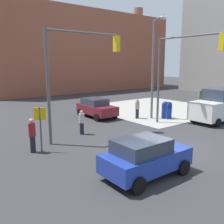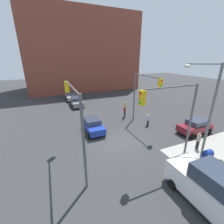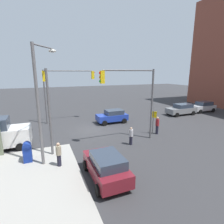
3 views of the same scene
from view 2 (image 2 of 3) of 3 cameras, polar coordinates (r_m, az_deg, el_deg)
ground_plane at (r=16.15m, az=2.32°, el=-11.09°), size 120.00×120.00×0.00m
building_brick_west at (r=45.55m, az=-11.58°, el=21.09°), size 16.00×28.00×19.16m
traffic_signal_nw_corner at (r=18.70m, az=11.81°, el=8.06°), size 5.20×0.36×6.50m
traffic_signal_se_corner at (r=11.15m, az=-13.98°, el=0.31°), size 6.35×0.36×6.50m
traffic_signal_ne_corner at (r=12.23m, az=22.55°, el=0.77°), size 0.36×5.32×6.50m
street_lamp_corner at (r=14.19m, az=32.66°, el=1.95°), size 1.66×2.31×8.00m
warning_sign_two_way at (r=21.38m, az=4.96°, el=1.61°), size 0.48×0.48×2.40m
mailbox_blue at (r=14.76m, az=32.47°, el=-14.35°), size 0.56×0.64×1.43m
sedan_gray at (r=28.08m, az=-13.42°, el=3.90°), size 4.48×2.02×1.62m
hatchback_silver at (r=32.53m, az=-15.45°, el=5.87°), size 4.10×2.02×1.62m
hatchback_maroon at (r=19.97m, az=29.14°, el=-4.76°), size 2.02×3.95×1.62m
hatchback_blue at (r=17.83m, az=-7.19°, el=-5.06°), size 3.80×2.02×1.62m
van_white_delivery at (r=11.13m, az=34.33°, el=-23.39°), size 5.40×2.32×2.62m
pedestrian_crossing at (r=16.75m, az=30.02°, el=-9.38°), size 0.36×0.36×1.68m
pedestrian_waiting at (r=22.02m, az=4.85°, el=0.28°), size 0.36×0.36×1.82m
pedestrian_walking_north at (r=19.79m, az=13.58°, el=-2.94°), size 0.36×0.36×1.60m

